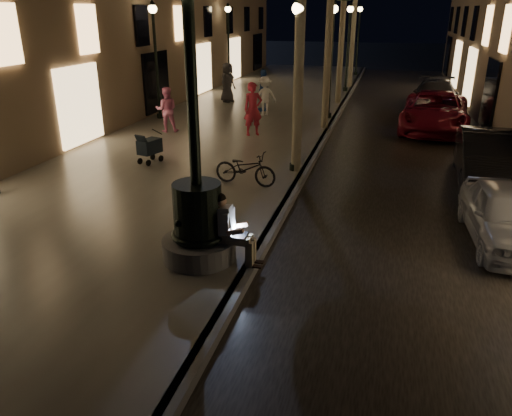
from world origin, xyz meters
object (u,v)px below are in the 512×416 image
(pedestrian_white, at_px, (265,96))
(lamp_curb_d, at_px, (359,31))
(car_rear, at_px, (435,96))
(pedestrian_blue, at_px, (263,90))
(lamp_left_b, at_px, (155,45))
(car_third, at_px, (435,112))
(lamp_left_c, at_px, (228,35))
(bicycle, at_px, (245,168))
(car_front, at_px, (507,215))
(seated_man_laptop, at_px, (229,227))
(pedestrian_pink, at_px, (167,110))
(lamp_curb_a, at_px, (297,64))
(stroller, at_px, (149,147))
(car_second, at_px, (488,158))
(pedestrian_red, at_px, (253,109))
(fountain_lamppost, at_px, (197,209))
(pedestrian_dark, at_px, (228,82))
(lamp_curb_b, at_px, (332,45))

(pedestrian_white, bearing_deg, lamp_curb_d, -133.15)
(car_rear, bearing_deg, pedestrian_blue, -155.48)
(lamp_left_b, relative_size, car_third, 0.87)
(lamp_left_c, relative_size, bicycle, 2.77)
(car_front, relative_size, car_rear, 0.73)
(seated_man_laptop, distance_m, pedestrian_pink, 11.19)
(lamp_curb_d, distance_m, pedestrian_pink, 21.21)
(lamp_curb_a, relative_size, lamp_curb_d, 1.00)
(lamp_left_b, bearing_deg, pedestrian_pink, -58.73)
(pedestrian_white, bearing_deg, lamp_curb_a, 76.71)
(lamp_curb_a, relative_size, car_front, 1.31)
(seated_man_laptop, relative_size, stroller, 1.31)
(lamp_curb_a, bearing_deg, lamp_left_c, 113.93)
(lamp_curb_a, xyz_separation_m, car_front, (5.13, -3.33, -2.61))
(lamp_left_b, xyz_separation_m, car_third, (11.49, 1.46, -2.47))
(lamp_left_c, height_order, pedestrian_white, lamp_left_c)
(lamp_curb_a, relative_size, car_third, 0.87)
(lamp_curb_d, xyz_separation_m, car_second, (5.39, -23.18, -2.51))
(lamp_curb_a, relative_size, pedestrian_pink, 2.81)
(lamp_curb_d, xyz_separation_m, lamp_left_b, (-7.10, -18.00, 0.00))
(lamp_left_b, distance_m, bicycle, 10.09)
(lamp_left_c, height_order, car_second, lamp_left_c)
(lamp_curb_a, relative_size, stroller, 4.64)
(pedestrian_red, xyz_separation_m, pedestrian_blue, (-0.81, 4.82, -0.03))
(lamp_curb_d, bearing_deg, fountain_lamppost, -91.34)
(lamp_curb_d, height_order, pedestrian_pink, lamp_curb_d)
(pedestrian_blue, bearing_deg, lamp_left_b, -80.24)
(seated_man_laptop, xyz_separation_m, lamp_left_c, (-7.01, 22.00, 2.32))
(lamp_left_b, bearing_deg, pedestrian_red, -22.88)
(car_second, relative_size, car_third, 0.80)
(lamp_left_c, distance_m, car_front, 23.03)
(pedestrian_pink, relative_size, pedestrian_dark, 0.88)
(lamp_curb_b, relative_size, bicycle, 2.77)
(car_third, height_order, bicycle, car_third)
(lamp_curb_d, xyz_separation_m, pedestrian_dark, (-5.50, -13.29, -2.06))
(lamp_curb_a, relative_size, pedestrian_dark, 2.46)
(car_second, bearing_deg, pedestrian_dark, 140.36)
(stroller, height_order, car_front, car_front)
(stroller, bearing_deg, lamp_curb_d, 95.92)
(bicycle, bearing_deg, pedestrian_blue, 18.76)
(fountain_lamppost, height_order, lamp_curb_d, fountain_lamppost)
(fountain_lamppost, xyz_separation_m, car_front, (5.83, 2.67, -0.59))
(lamp_curb_d, distance_m, lamp_left_b, 19.35)
(pedestrian_dark, bearing_deg, stroller, -153.96)
(car_rear, relative_size, pedestrian_red, 2.58)
(seated_man_laptop, bearing_deg, car_rear, 74.97)
(car_rear, bearing_deg, fountain_lamppost, -102.70)
(lamp_left_c, height_order, pedestrian_pink, lamp_left_c)
(pedestrian_red, xyz_separation_m, pedestrian_white, (-0.49, 3.78, -0.12))
(lamp_curb_b, bearing_deg, lamp_left_c, 131.59)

